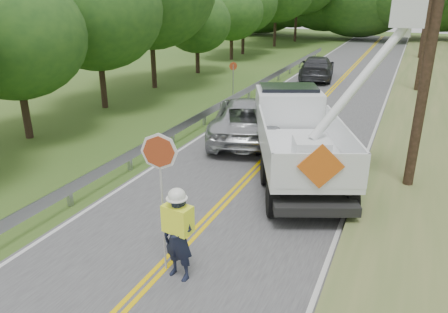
% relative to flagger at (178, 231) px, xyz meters
% --- Properties ---
extents(road, '(7.20, 96.00, 0.03)m').
position_rel_flagger_xyz_m(road, '(-0.54, 11.67, -1.17)').
color(road, '#454547').
rests_on(road, ground).
extents(guardrail, '(0.18, 48.00, 0.77)m').
position_rel_flagger_xyz_m(guardrail, '(-4.55, 12.58, -0.62)').
color(guardrail, '#979A9E').
rests_on(guardrail, ground).
extents(utility_poles, '(1.60, 43.30, 10.00)m').
position_rel_flagger_xyz_m(utility_poles, '(4.46, 14.68, 4.09)').
color(utility_poles, black).
rests_on(utility_poles, ground).
extents(flagger, '(1.23, 0.58, 3.27)m').
position_rel_flagger_xyz_m(flagger, '(0.00, 0.00, 0.00)').
color(flagger, '#191E33').
rests_on(flagger, road).
extents(bucket_truck, '(5.83, 7.68, 7.11)m').
position_rel_flagger_xyz_m(bucket_truck, '(0.75, 7.35, 0.42)').
color(bucket_truck, black).
rests_on(bucket_truck, road).
extents(suv_silver, '(4.56, 6.85, 1.75)m').
position_rel_flagger_xyz_m(suv_silver, '(-2.06, 9.74, -0.28)').
color(suv_silver, '#B2B5B9').
rests_on(suv_silver, road).
extents(suv_darkgrey, '(3.08, 5.87, 1.62)m').
position_rel_flagger_xyz_m(suv_darkgrey, '(-2.25, 24.22, -0.35)').
color(suv_darkgrey, '#35373C').
rests_on(suv_darkgrey, road).
extents(stop_sign_permanent, '(0.38, 0.33, 2.25)m').
position_rel_flagger_xyz_m(stop_sign_permanent, '(-5.23, 15.62, 0.29)').
color(stop_sign_permanent, '#979A9E').
rests_on(stop_sign_permanent, ground).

